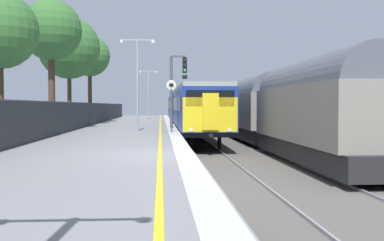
# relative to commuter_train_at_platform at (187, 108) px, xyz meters

# --- Properties ---
(ground) EXTENTS (17.40, 110.00, 1.21)m
(ground) POSITION_rel_commuter_train_at_platform_xyz_m (0.54, -29.25, -1.88)
(ground) COLOR gray
(commuter_train_at_platform) EXTENTS (2.83, 41.08, 3.81)m
(commuter_train_at_platform) POSITION_rel_commuter_train_at_platform_xyz_m (0.00, 0.00, 0.00)
(commuter_train_at_platform) COLOR navy
(commuter_train_at_platform) RESTS_ON ground
(freight_train_adjacent_track) EXTENTS (2.60, 25.95, 4.36)m
(freight_train_adjacent_track) POSITION_rel_commuter_train_at_platform_xyz_m (4.00, -17.48, 0.11)
(freight_train_adjacent_track) COLOR #232326
(freight_train_adjacent_track) RESTS_ON ground
(signal_gantry) EXTENTS (1.10, 0.24, 4.63)m
(signal_gantry) POSITION_rel_commuter_train_at_platform_xyz_m (-1.46, -13.27, 1.64)
(signal_gantry) COLOR #47474C
(signal_gantry) RESTS_ON ground
(speed_limit_sign) EXTENTS (0.59, 0.08, 2.87)m
(speed_limit_sign) POSITION_rel_commuter_train_at_platform_xyz_m (-1.85, -17.71, 0.55)
(speed_limit_sign) COLOR #59595B
(speed_limit_sign) RESTS_ON ground
(platform_lamp_mid) EXTENTS (2.00, 0.20, 5.34)m
(platform_lamp_mid) POSITION_rel_commuter_train_at_platform_xyz_m (-3.76, -15.82, 1.90)
(platform_lamp_mid) COLOR #93999E
(platform_lamp_mid) RESTS_ON ground
(platform_lamp_far) EXTENTS (2.00, 0.20, 5.33)m
(platform_lamp_far) POSITION_rel_commuter_train_at_platform_xyz_m (-3.76, 8.90, 1.90)
(platform_lamp_far) COLOR #93999E
(platform_lamp_far) RESTS_ON ground
(background_tree_left) EXTENTS (3.50, 3.50, 7.49)m
(background_tree_left) POSITION_rel_commuter_train_at_platform_xyz_m (-8.53, -1.78, 4.37)
(background_tree_left) COLOR #473323
(background_tree_left) RESTS_ON ground
(background_tree_centre) EXTENTS (4.71, 4.71, 8.21)m
(background_tree_centre) POSITION_rel_commuter_train_at_platform_xyz_m (-9.31, -6.43, 4.47)
(background_tree_centre) COLOR #473323
(background_tree_centre) RESTS_ON ground
(background_tree_back) EXTENTS (3.77, 3.77, 8.02)m
(background_tree_back) POSITION_rel_commuter_train_at_platform_xyz_m (-9.11, -13.29, 4.71)
(background_tree_back) COLOR #473323
(background_tree_back) RESTS_ON ground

